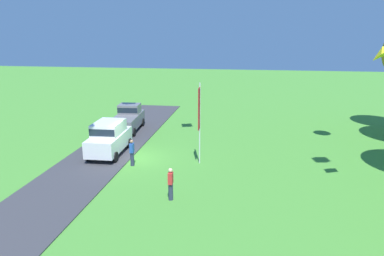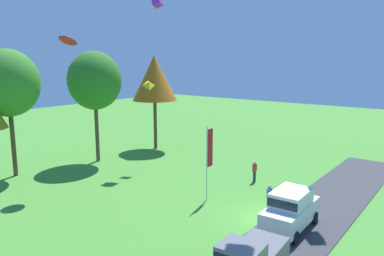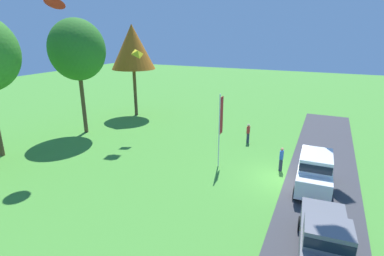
# 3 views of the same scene
# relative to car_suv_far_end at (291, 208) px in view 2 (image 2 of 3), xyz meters

# --- Properties ---
(ground_plane) EXTENTS (120.00, 120.00, 0.00)m
(ground_plane) POSITION_rel_car_suv_far_end_xyz_m (0.73, 1.87, -1.30)
(ground_plane) COLOR #478E33
(pavement_strip) EXTENTS (36.00, 4.40, 0.06)m
(pavement_strip) POSITION_rel_car_suv_far_end_xyz_m (0.73, -0.49, -1.27)
(pavement_strip) COLOR #38383D
(pavement_strip) RESTS_ON ground
(car_suv_far_end) EXTENTS (4.65, 2.14, 2.28)m
(car_suv_far_end) POSITION_rel_car_suv_far_end_xyz_m (0.00, 0.00, 0.00)
(car_suv_far_end) COLOR white
(car_suv_far_end) RESTS_ON ground
(person_on_lawn) EXTENTS (0.36, 0.24, 1.71)m
(person_on_lawn) POSITION_rel_car_suv_far_end_xyz_m (1.86, 2.21, -0.42)
(person_on_lawn) COLOR #2D334C
(person_on_lawn) RESTS_ON ground
(person_beside_suv) EXTENTS (0.36, 0.24, 1.71)m
(person_beside_suv) POSITION_rel_car_suv_far_end_xyz_m (6.36, 5.66, -0.42)
(person_beside_suv) COLOR #2D334C
(person_beside_suv) RESTS_ON ground
(tree_far_left) EXTENTS (4.97, 4.97, 10.49)m
(tree_far_left) POSITION_rel_car_suv_far_end_xyz_m (-4.34, 22.38, 6.43)
(tree_far_left) COLOR brown
(tree_far_left) RESTS_ON ground
(tree_far_right) EXTENTS (4.93, 4.93, 10.41)m
(tree_far_right) POSITION_rel_car_suv_far_end_xyz_m (2.83, 20.58, 6.37)
(tree_far_right) COLOR brown
(tree_far_right) RESTS_ON ground
(tree_center_back) EXTENTS (4.76, 4.76, 10.05)m
(tree_center_back) POSITION_rel_car_suv_far_end_xyz_m (10.04, 19.75, 6.34)
(tree_center_back) COLOR brown
(tree_center_back) RESTS_ON ground
(flag_banner) EXTENTS (0.71, 0.08, 5.26)m
(flag_banner) POSITION_rel_car_suv_far_end_xyz_m (1.01, 6.38, 2.03)
(flag_banner) COLOR silver
(flag_banner) RESTS_ON ground
(kite_diamond_near_flag) EXTENTS (1.26, 1.30, 0.85)m
(kite_diamond_near_flag) POSITION_rel_car_suv_far_end_xyz_m (4.69, 15.42, 6.17)
(kite_diamond_near_flag) COLOR yellow
(kite_box_high_right) EXTENTS (1.11, 1.25, 1.40)m
(kite_box_high_right) POSITION_rel_car_suv_far_end_xyz_m (6.92, 16.36, 13.58)
(kite_box_high_right) COLOR purple
(kite_delta_trailing_tail) EXTENTS (1.69, 1.69, 1.00)m
(kite_delta_trailing_tail) POSITION_rel_car_suv_far_end_xyz_m (-2.11, 17.13, 9.86)
(kite_delta_trailing_tail) COLOR red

